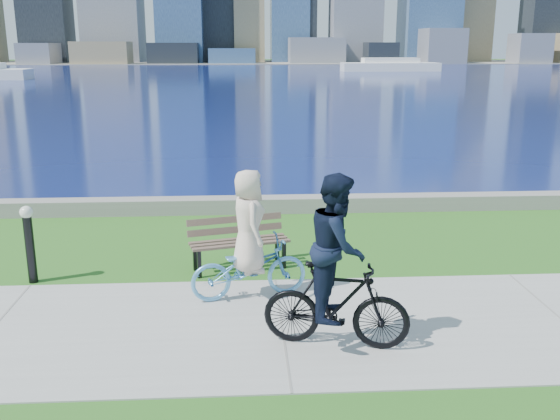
# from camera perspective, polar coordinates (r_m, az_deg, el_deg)

# --- Properties ---
(ground) EXTENTS (320.00, 320.00, 0.00)m
(ground) POSITION_cam_1_polar(r_m,az_deg,el_deg) (8.85, 0.17, -10.64)
(ground) COLOR #225A17
(ground) RESTS_ON ground
(concrete_path) EXTENTS (80.00, 3.50, 0.02)m
(concrete_path) POSITION_cam_1_polar(r_m,az_deg,el_deg) (8.84, 0.17, -10.58)
(concrete_path) COLOR #9B9B96
(concrete_path) RESTS_ON ground
(seawall) EXTENTS (90.00, 0.50, 0.35)m
(seawall) POSITION_cam_1_polar(r_m,az_deg,el_deg) (14.63, -1.38, 0.51)
(seawall) COLOR slate
(seawall) RESTS_ON ground
(bay_water) EXTENTS (320.00, 131.00, 0.01)m
(bay_water) POSITION_cam_1_polar(r_m,az_deg,el_deg) (80.06, -3.19, 12.17)
(bay_water) COLOR #0C1850
(bay_water) RESTS_ON ground
(far_shore) EXTENTS (320.00, 30.00, 0.12)m
(far_shore) POSITION_cam_1_polar(r_m,az_deg,el_deg) (138.02, -3.37, 13.34)
(far_shore) COLOR gray
(far_shore) RESTS_ON ground
(ferry_far) EXTENTS (14.03, 4.01, 1.90)m
(ferry_far) POSITION_cam_1_polar(r_m,az_deg,el_deg) (94.36, 10.03, 12.87)
(ferry_far) COLOR white
(ferry_far) RESTS_ON ground
(park_bench) EXTENTS (1.81, 1.00, 0.89)m
(park_bench) POSITION_cam_1_polar(r_m,az_deg,el_deg) (10.91, -3.86, -2.58)
(park_bench) COLOR black
(park_bench) RESTS_ON ground
(bollard_lamp) EXTENTS (0.21, 0.21, 1.31)m
(bollard_lamp) POSITION_cam_1_polar(r_m,az_deg,el_deg) (10.95, -21.96, -2.48)
(bollard_lamp) COLOR black
(bollard_lamp) RESTS_ON ground
(cyclist_woman) EXTENTS (1.01, 1.91, 2.01)m
(cyclist_woman) POSITION_cam_1_polar(r_m,az_deg,el_deg) (9.52, -2.87, -3.79)
(cyclist_woman) COLOR #5AA5DC
(cyclist_woman) RESTS_ON ground
(cyclist_man) EXTENTS (0.98, 1.96, 2.29)m
(cyclist_man) POSITION_cam_1_polar(r_m,az_deg,el_deg) (7.95, 5.22, -6.05)
(cyclist_man) COLOR black
(cyclist_man) RESTS_ON ground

